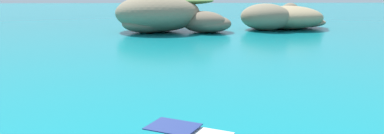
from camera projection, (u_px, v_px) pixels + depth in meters
The scene contains 2 objects.
islet_large at pixel (167, 14), 63.59m from camera, with size 20.28×17.50×6.24m.
islet_small at pixel (282, 18), 68.18m from camera, with size 19.95×18.22×4.63m.
Camera 1 is at (-0.89, -3.07, 7.00)m, focal length 35.12 mm.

